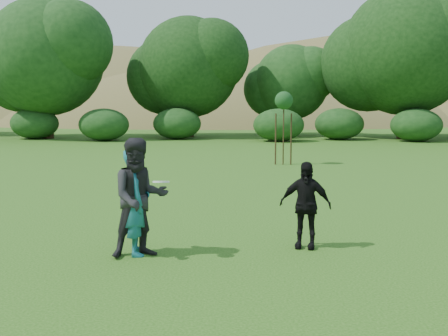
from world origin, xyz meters
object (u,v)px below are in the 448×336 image
object	(u,v)px
player_black	(305,205)
sapling	(284,102)
player_grey	(140,198)
player_teal	(137,201)

from	to	relation	value
player_black	sapling	distance (m)	12.50
player_grey	player_teal	bearing A→B (deg)	98.16
player_grey	player_black	world-z (taller)	player_grey
player_grey	player_black	xyz separation A→B (m)	(2.72, 0.70, -0.22)
player_teal	player_black	world-z (taller)	player_teal
player_black	player_grey	bearing A→B (deg)	-153.32
player_black	sapling	world-z (taller)	sapling
player_grey	sapling	xyz separation A→B (m)	(2.88, 13.09, 1.45)
player_teal	player_black	xyz separation A→B (m)	(2.80, 0.58, -0.13)
player_black	sapling	bearing A→B (deg)	101.53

